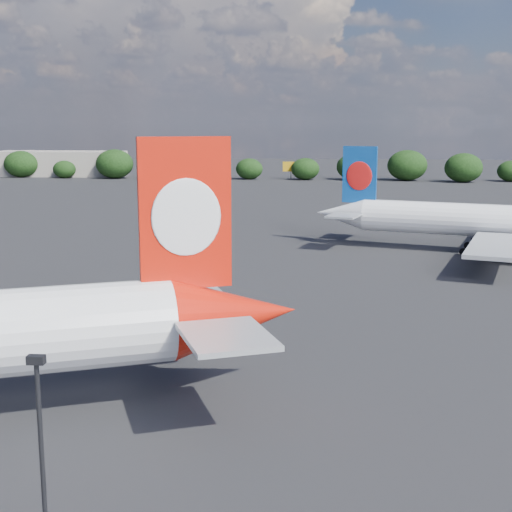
{
  "coord_description": "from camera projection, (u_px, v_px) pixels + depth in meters",
  "views": [
    {
      "loc": [
        20.38,
        -38.31,
        17.53
      ],
      "look_at": [
        16.0,
        12.0,
        8.0
      ],
      "focal_mm": 50.0,
      "sensor_mm": 36.0,
      "label": 1
    }
  ],
  "objects": [
    {
      "name": "billboard_yellow",
      "position": [
        291.0,
        167.0,
        218.92
      ],
      "size": [
        5.0,
        0.3,
        5.5
      ],
      "color": "gold",
      "rests_on": "ground"
    },
    {
      "name": "china_southern_airliner",
      "position": [
        476.0,
        221.0,
        96.23
      ],
      "size": [
        42.54,
        40.81,
        14.15
      ],
      "color": "white",
      "rests_on": "ground"
    },
    {
      "name": "terminal_building",
      "position": [
        59.0,
        163.0,
        235.25
      ],
      "size": [
        42.0,
        16.0,
        8.0
      ],
      "color": "gray",
      "rests_on": "ground"
    },
    {
      "name": "horizon_treeline",
      "position": [
        282.0,
        167.0,
        218.17
      ],
      "size": [
        201.76,
        17.05,
        9.23
      ],
      "color": "black",
      "rests_on": "ground"
    },
    {
      "name": "ground",
      "position": [
        173.0,
        247.0,
        101.23
      ],
      "size": [
        500.0,
        500.0,
        0.0
      ],
      "primitive_type": "plane",
      "color": "black",
      "rests_on": "ground"
    },
    {
      "name": "apron_lamp_post",
      "position": [
        44.0,
        490.0,
        23.02
      ],
      "size": [
        0.55,
        0.3,
        10.37
      ],
      "color": "black",
      "rests_on": "ground"
    },
    {
      "name": "highway_sign",
      "position": [
        191.0,
        170.0,
        215.74
      ],
      "size": [
        6.0,
        0.3,
        4.5
      ],
      "color": "#156A21",
      "rests_on": "ground"
    }
  ]
}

